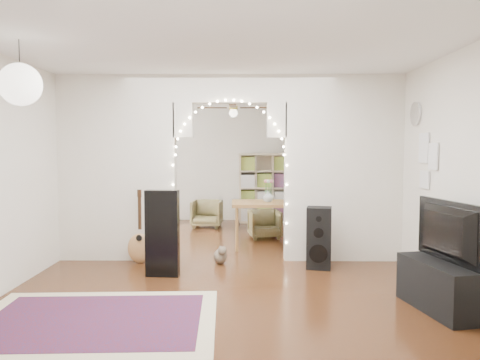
{
  "coord_description": "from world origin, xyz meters",
  "views": [
    {
      "loc": [
        0.23,
        -6.83,
        1.66
      ],
      "look_at": [
        0.14,
        0.3,
        1.16
      ],
      "focal_mm": 35.0,
      "sensor_mm": 36.0,
      "label": 1
    }
  ],
  "objects_px": {
    "media_console": "(440,286)",
    "bookcase": "(273,188)",
    "floor_speaker": "(319,238)",
    "dining_chair_left": "(265,224)",
    "acoustic_guitar": "(140,236)",
    "dining_chair_right": "(207,214)",
    "dining_table": "(268,206)"
  },
  "relations": [
    {
      "from": "media_console",
      "to": "bookcase",
      "type": "height_order",
      "value": "bookcase"
    },
    {
      "from": "floor_speaker",
      "to": "dining_chair_left",
      "type": "distance_m",
      "value": 2.24
    },
    {
      "from": "acoustic_guitar",
      "to": "media_console",
      "type": "bearing_deg",
      "value": -10.33
    },
    {
      "from": "bookcase",
      "to": "floor_speaker",
      "type": "bearing_deg",
      "value": -88.85
    },
    {
      "from": "acoustic_guitar",
      "to": "dining_chair_right",
      "type": "xyz_separation_m",
      "value": [
        0.7,
        3.04,
        -0.11
      ]
    },
    {
      "from": "media_console",
      "to": "dining_chair_left",
      "type": "height_order",
      "value": "dining_chair_left"
    },
    {
      "from": "acoustic_guitar",
      "to": "dining_table",
      "type": "bearing_deg",
      "value": 49.26
    },
    {
      "from": "acoustic_guitar",
      "to": "floor_speaker",
      "type": "relative_size",
      "value": 1.06
    },
    {
      "from": "floor_speaker",
      "to": "dining_chair_left",
      "type": "height_order",
      "value": "floor_speaker"
    },
    {
      "from": "floor_speaker",
      "to": "dining_chair_left",
      "type": "relative_size",
      "value": 1.49
    },
    {
      "from": "dining_chair_right",
      "to": "acoustic_guitar",
      "type": "bearing_deg",
      "value": -98.84
    },
    {
      "from": "media_console",
      "to": "dining_chair_right",
      "type": "height_order",
      "value": "dining_chair_right"
    },
    {
      "from": "dining_chair_left",
      "to": "dining_chair_right",
      "type": "bearing_deg",
      "value": 125.98
    },
    {
      "from": "floor_speaker",
      "to": "dining_chair_right",
      "type": "bearing_deg",
      "value": 129.92
    },
    {
      "from": "bookcase",
      "to": "dining_chair_right",
      "type": "distance_m",
      "value": 1.65
    },
    {
      "from": "dining_chair_left",
      "to": "dining_chair_right",
      "type": "distance_m",
      "value": 1.63
    },
    {
      "from": "floor_speaker",
      "to": "media_console",
      "type": "relative_size",
      "value": 0.85
    },
    {
      "from": "floor_speaker",
      "to": "dining_chair_left",
      "type": "bearing_deg",
      "value": 118.14
    },
    {
      "from": "dining_chair_left",
      "to": "dining_chair_right",
      "type": "xyz_separation_m",
      "value": [
        -1.16,
        1.16,
        0.02
      ]
    },
    {
      "from": "acoustic_guitar",
      "to": "dining_chair_right",
      "type": "height_order",
      "value": "acoustic_guitar"
    },
    {
      "from": "dining_chair_left",
      "to": "dining_chair_right",
      "type": "height_order",
      "value": "dining_chair_right"
    },
    {
      "from": "floor_speaker",
      "to": "dining_chair_left",
      "type": "xyz_separation_m",
      "value": [
        -0.65,
        2.14,
        -0.16
      ]
    },
    {
      "from": "bookcase",
      "to": "dining_chair_left",
      "type": "height_order",
      "value": "bookcase"
    },
    {
      "from": "floor_speaker",
      "to": "dining_chair_right",
      "type": "height_order",
      "value": "floor_speaker"
    },
    {
      "from": "acoustic_guitar",
      "to": "dining_table",
      "type": "height_order",
      "value": "acoustic_guitar"
    },
    {
      "from": "acoustic_guitar",
      "to": "floor_speaker",
      "type": "distance_m",
      "value": 2.53
    },
    {
      "from": "bookcase",
      "to": "dining_table",
      "type": "height_order",
      "value": "bookcase"
    },
    {
      "from": "acoustic_guitar",
      "to": "bookcase",
      "type": "height_order",
      "value": "bookcase"
    },
    {
      "from": "dining_table",
      "to": "dining_chair_right",
      "type": "distance_m",
      "value": 2.29
    },
    {
      "from": "dining_chair_left",
      "to": "media_console",
      "type": "bearing_deg",
      "value": -75.91
    },
    {
      "from": "acoustic_guitar",
      "to": "media_console",
      "type": "relative_size",
      "value": 0.9
    },
    {
      "from": "dining_chair_right",
      "to": "bookcase",
      "type": "bearing_deg",
      "value": 31.01
    }
  ]
}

